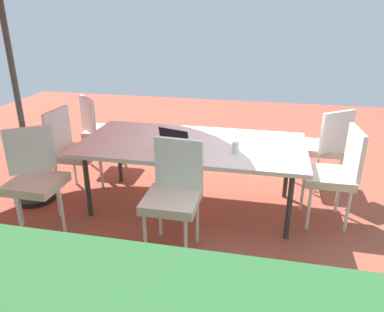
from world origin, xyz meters
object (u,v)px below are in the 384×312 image
Objects in this scene: chair_north at (174,191)px; cup at (236,148)px; chair_southwest at (325,144)px; chair_northeast at (35,175)px; dining_table at (192,147)px; laptop at (178,143)px; chair_southeast at (100,128)px; chair_east at (72,148)px; chair_west at (335,171)px.

chair_north is 9.24× the size of cup.
chair_southwest is 9.24× the size of cup.
chair_northeast is 1.36m from chair_north.
chair_northeast reaches higher than dining_table.
chair_southwest reaches higher than cup.
chair_southeast is at bearing -19.61° from laptop.
chair_southwest is at bearing -132.35° from laptop.
chair_southeast is at bearing 136.58° from chair_north.
laptop is (-1.26, -0.54, 0.23)m from chair_northeast.
chair_east is at bearing 154.79° from chair_north.
chair_west reaches higher than laptop.
chair_east and chair_southwest have the same top height.
chair_southeast is 1.00× the size of chair_northeast.
chair_east is at bearing -1.79° from dining_table.
chair_east is 2.88m from chair_southwest.
chair_southeast reaches higher than laptop.
laptop is (0.10, -0.58, 0.23)m from chair_north.
chair_east and chair_west have the same top height.
chair_west is 9.24× the size of cup.
dining_table is 2.33× the size of chair_east.
chair_northeast is at bearing 15.72° from cup.
chair_southwest is 2.60× the size of laptop.
chair_east is 2.81m from chair_west.
chair_southeast is at bearing 54.10° from chair_northeast.
chair_northeast is at bearing -174.45° from chair_east.
chair_northeast is at bearing -177.48° from chair_north.
dining_table is 2.33× the size of chair_southeast.
chair_northeast reaches higher than laptop.
laptop reaches higher than dining_table.
cup is at bearing 7.63° from chair_southwest.
cup is at bearing 54.18° from chair_north.
chair_northeast is (1.37, 0.70, -0.14)m from dining_table.
chair_southwest is 1.00× the size of chair_southeast.
laptop is (1.52, 0.15, 0.23)m from chair_west.
chair_west reaches higher than cup.
dining_table is at bearing -9.14° from chair_southwest.
chair_southeast is at bearing -111.33° from chair_west.
chair_southwest is at bearing 175.31° from chair_west.
dining_table is 2.33× the size of chair_north.
chair_east is at bearing -22.96° from chair_southwest.
chair_east is 1.00× the size of chair_west.
cup is at bearing -165.39° from laptop.
chair_northeast is at bearing 27.18° from dining_table.
chair_east is at bearing -96.74° from chair_west.
chair_southwest is (-1.40, -0.74, -0.14)m from dining_table.
chair_west is at bearing -169.65° from cup.
chair_southwest reaches higher than laptop.
chair_north reaches higher than cup.
chair_north is at bearing 49.93° from cup.
chair_northeast is (-0.02, 1.48, 0.00)m from chair_southeast.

